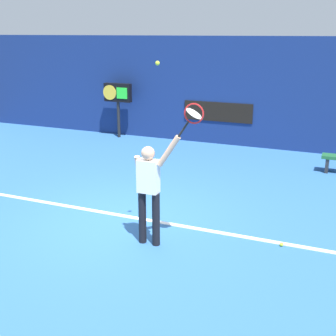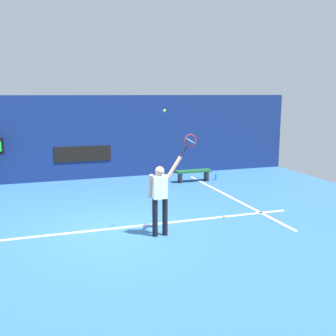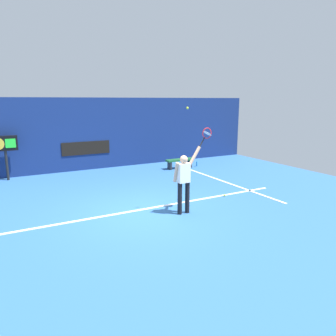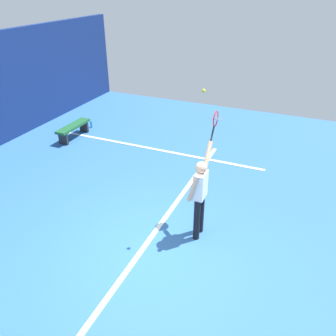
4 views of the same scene
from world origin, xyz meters
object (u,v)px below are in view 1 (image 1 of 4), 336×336
Objects in this scene: scoreboard_clock at (118,95)px; spare_ball at (282,244)px; tennis_player at (149,187)px; tennis_ball at (157,63)px; tennis_racket at (193,115)px.

scoreboard_clock reaches higher than spare_ball.
spare_ball is at bearing 19.81° from tennis_player.
tennis_ball is (0.13, 0.07, 1.97)m from tennis_player.
tennis_player is 1.97m from tennis_ball.
tennis_racket is 8.42m from scoreboard_clock.
scoreboard_clock is at bearing 136.79° from spare_ball.
scoreboard_clock is 8.82m from spare_ball.
tennis_ball is 8.12m from scoreboard_clock.
tennis_racket is at bearing -0.33° from tennis_player.
tennis_ball is at bearing 28.26° from tennis_player.
scoreboard_clock is 26.52× the size of spare_ball.
tennis_racket is 2.69m from spare_ball.
tennis_racket is at bearing -150.77° from spare_ball.
tennis_racket is 8.81× the size of tennis_ball.
tennis_player is 7.97m from scoreboard_clock.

